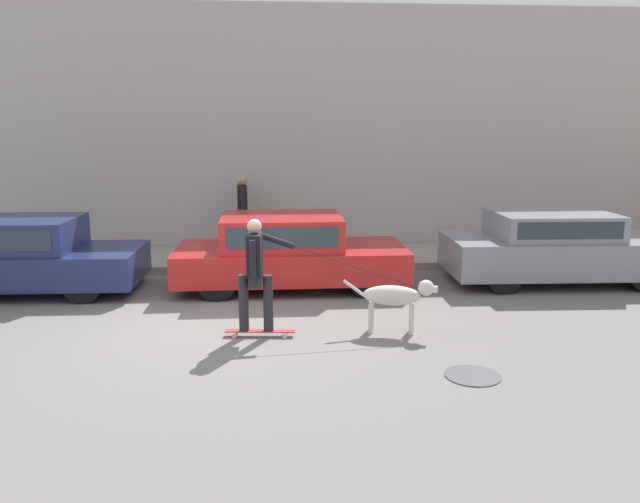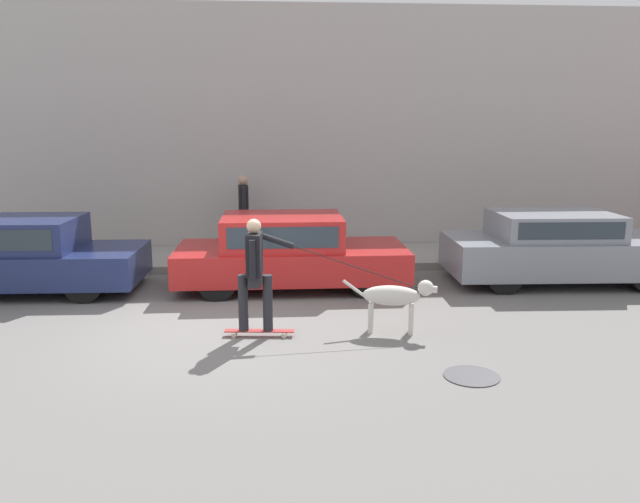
{
  "view_description": "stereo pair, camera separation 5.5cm",
  "coord_description": "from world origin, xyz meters",
  "px_view_note": "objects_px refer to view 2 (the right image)",
  "views": [
    {
      "loc": [
        0.65,
        -8.57,
        2.85
      ],
      "look_at": [
        1.37,
        0.79,
        0.95
      ],
      "focal_mm": 35.0,
      "sensor_mm": 36.0,
      "label": 1
    },
    {
      "loc": [
        0.71,
        -8.57,
        2.85
      ],
      "look_at": [
        1.37,
        0.79,
        0.95
      ],
      "focal_mm": 35.0,
      "sensor_mm": 36.0,
      "label": 2
    }
  ],
  "objects_px": {
    "dog": "(396,297)",
    "parked_car_2": "(558,248)",
    "parked_car_0": "(19,256)",
    "parked_car_1": "(289,253)",
    "skateboarder": "(256,270)",
    "pedestrian_with_bag": "(244,209)"
  },
  "relations": [
    {
      "from": "dog",
      "to": "parked_car_0",
      "type": "bearing_deg",
      "value": 169.15
    },
    {
      "from": "parked_car_2",
      "to": "dog",
      "type": "distance_m",
      "value": 4.4
    },
    {
      "from": "parked_car_1",
      "to": "skateboarder",
      "type": "xyz_separation_m",
      "value": [
        -0.5,
        -2.66,
        0.3
      ]
    },
    {
      "from": "parked_car_0",
      "to": "parked_car_1",
      "type": "xyz_separation_m",
      "value": [
        4.66,
        -0.0,
        -0.01
      ]
    },
    {
      "from": "parked_car_2",
      "to": "skateboarder",
      "type": "height_order",
      "value": "skateboarder"
    },
    {
      "from": "parked_car_0",
      "to": "parked_car_1",
      "type": "bearing_deg",
      "value": 1.22
    },
    {
      "from": "parked_car_1",
      "to": "parked_car_0",
      "type": "bearing_deg",
      "value": 179.76
    },
    {
      "from": "dog",
      "to": "skateboarder",
      "type": "relative_size",
      "value": 0.47
    },
    {
      "from": "parked_car_0",
      "to": "pedestrian_with_bag",
      "type": "xyz_separation_m",
      "value": [
        3.75,
        2.68,
        0.43
      ]
    },
    {
      "from": "parked_car_1",
      "to": "dog",
      "type": "relative_size",
      "value": 3.14
    },
    {
      "from": "parked_car_1",
      "to": "pedestrian_with_bag",
      "type": "relative_size",
      "value": 2.46
    },
    {
      "from": "skateboarder",
      "to": "pedestrian_with_bag",
      "type": "height_order",
      "value": "pedestrian_with_bag"
    },
    {
      "from": "parked_car_1",
      "to": "skateboarder",
      "type": "distance_m",
      "value": 2.73
    },
    {
      "from": "skateboarder",
      "to": "pedestrian_with_bag",
      "type": "distance_m",
      "value": 5.36
    },
    {
      "from": "parked_car_0",
      "to": "parked_car_2",
      "type": "distance_m",
      "value": 9.61
    },
    {
      "from": "parked_car_1",
      "to": "pedestrian_with_bag",
      "type": "xyz_separation_m",
      "value": [
        -0.92,
        2.68,
        0.44
      ]
    },
    {
      "from": "skateboarder",
      "to": "dog",
      "type": "bearing_deg",
      "value": 5.75
    },
    {
      "from": "parked_car_0",
      "to": "parked_car_2",
      "type": "relative_size",
      "value": 0.99
    },
    {
      "from": "dog",
      "to": "parked_car_2",
      "type": "bearing_deg",
      "value": 49.52
    },
    {
      "from": "parked_car_2",
      "to": "pedestrian_with_bag",
      "type": "distance_m",
      "value": 6.46
    },
    {
      "from": "parked_car_0",
      "to": "dog",
      "type": "relative_size",
      "value": 3.16
    },
    {
      "from": "parked_car_0",
      "to": "parked_car_1",
      "type": "height_order",
      "value": "same"
    }
  ]
}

